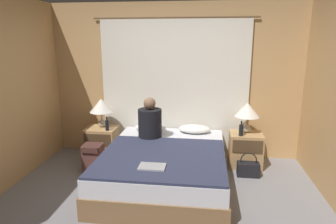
% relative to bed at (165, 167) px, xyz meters
% --- Properties ---
extents(ground_plane, '(16.00, 16.00, 0.00)m').
position_rel_bed_xyz_m(ground_plane, '(0.00, -0.64, -0.24)').
color(ground_plane, gray).
extents(wall_back, '(4.17, 0.06, 2.50)m').
position_rel_bed_xyz_m(wall_back, '(0.00, 1.14, 1.01)').
color(wall_back, tan).
rests_on(wall_back, ground_plane).
extents(curtain_panel, '(2.60, 0.02, 2.27)m').
position_rel_bed_xyz_m(curtain_panel, '(0.00, 1.08, 0.89)').
color(curtain_panel, white).
rests_on(curtain_panel, ground_plane).
extents(bed, '(1.62, 2.05, 0.48)m').
position_rel_bed_xyz_m(bed, '(0.00, 0.00, 0.00)').
color(bed, olive).
rests_on(bed, ground_plane).
extents(nightstand_left, '(0.49, 0.42, 0.53)m').
position_rel_bed_xyz_m(nightstand_left, '(-1.15, 0.73, 0.03)').
color(nightstand_left, tan).
rests_on(nightstand_left, ground_plane).
extents(nightstand_right, '(0.49, 0.42, 0.53)m').
position_rel_bed_xyz_m(nightstand_right, '(1.15, 0.73, 0.03)').
color(nightstand_right, tan).
rests_on(nightstand_right, ground_plane).
extents(lamp_left, '(0.38, 0.38, 0.47)m').
position_rel_bed_xyz_m(lamp_left, '(-1.15, 0.80, 0.63)').
color(lamp_left, '#B2A899').
rests_on(lamp_left, nightstand_left).
extents(lamp_right, '(0.38, 0.38, 0.47)m').
position_rel_bed_xyz_m(lamp_right, '(1.15, 0.80, 0.63)').
color(lamp_right, '#B2A899').
rests_on(lamp_right, nightstand_right).
extents(pillow_left, '(0.51, 0.32, 0.12)m').
position_rel_bed_xyz_m(pillow_left, '(-0.36, 0.83, 0.30)').
color(pillow_left, white).
rests_on(pillow_left, bed).
extents(pillow_right, '(0.51, 0.32, 0.12)m').
position_rel_bed_xyz_m(pillow_right, '(0.36, 0.83, 0.30)').
color(pillow_right, white).
rests_on(pillow_right, bed).
extents(blanket_on_bed, '(1.56, 1.42, 0.03)m').
position_rel_bed_xyz_m(blanket_on_bed, '(0.00, -0.29, 0.26)').
color(blanket_on_bed, '#2D334C').
rests_on(blanket_on_bed, bed).
extents(person_left_in_bed, '(0.35, 0.35, 0.62)m').
position_rel_bed_xyz_m(person_left_in_bed, '(-0.29, 0.46, 0.49)').
color(person_left_in_bed, black).
rests_on(person_left_in_bed, bed).
extents(beer_bottle_on_left_stand, '(0.06, 0.06, 0.22)m').
position_rel_bed_xyz_m(beer_bottle_on_left_stand, '(-1.01, 0.62, 0.38)').
color(beer_bottle_on_left_stand, black).
rests_on(beer_bottle_on_left_stand, nightstand_left).
extents(beer_bottle_on_right_stand, '(0.07, 0.07, 0.23)m').
position_rel_bed_xyz_m(beer_bottle_on_right_stand, '(1.05, 0.62, 0.38)').
color(beer_bottle_on_right_stand, black).
rests_on(beer_bottle_on_right_stand, nightstand_right).
extents(laptop_on_bed, '(0.30, 0.21, 0.02)m').
position_rel_bed_xyz_m(laptop_on_bed, '(-0.06, -0.64, 0.28)').
color(laptop_on_bed, '#9EA0A5').
rests_on(laptop_on_bed, blanket_on_bed).
extents(backpack_on_floor, '(0.28, 0.26, 0.42)m').
position_rel_bed_xyz_m(backpack_on_floor, '(-1.11, 0.24, -0.00)').
color(backpack_on_floor, brown).
rests_on(backpack_on_floor, ground_plane).
extents(handbag_on_floor, '(0.31, 0.17, 0.36)m').
position_rel_bed_xyz_m(handbag_on_floor, '(1.16, 0.37, -0.13)').
color(handbag_on_floor, black).
rests_on(handbag_on_floor, ground_plane).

